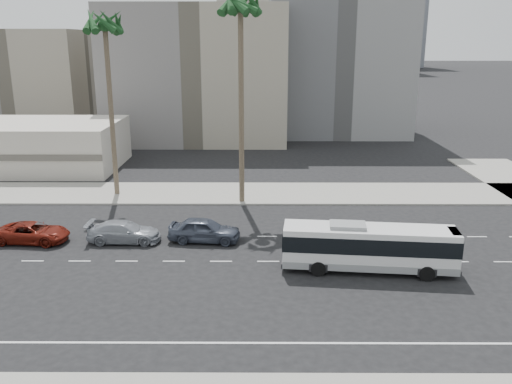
{
  "coord_description": "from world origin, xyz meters",
  "views": [
    {
      "loc": [
        -3.63,
        -31.37,
        13.51
      ],
      "look_at": [
        -3.79,
        4.0,
        3.46
      ],
      "focal_mm": 37.49,
      "sensor_mm": 36.0,
      "label": 1
    }
  ],
  "objects_px": {
    "car_c": "(33,233)",
    "palm_mid": "(105,29)",
    "palm_near": "(241,11)",
    "car_b": "(124,232)",
    "city_bus": "(369,246)",
    "car_a": "(204,230)"
  },
  "relations": [
    {
      "from": "car_a",
      "to": "car_b",
      "type": "bearing_deg",
      "value": 97.16
    },
    {
      "from": "palm_mid",
      "to": "palm_near",
      "type": "bearing_deg",
      "value": -11.32
    },
    {
      "from": "city_bus",
      "to": "car_a",
      "type": "xyz_separation_m",
      "value": [
        -10.43,
        4.85,
        -0.71
      ]
    },
    {
      "from": "car_a",
      "to": "palm_near",
      "type": "xyz_separation_m",
      "value": [
        2.33,
        9.26,
        14.92
      ]
    },
    {
      "from": "car_a",
      "to": "car_b",
      "type": "relative_size",
      "value": 0.98
    },
    {
      "from": "city_bus",
      "to": "car_b",
      "type": "bearing_deg",
      "value": 169.48
    },
    {
      "from": "city_bus",
      "to": "car_a",
      "type": "height_order",
      "value": "city_bus"
    },
    {
      "from": "car_a",
      "to": "car_c",
      "type": "height_order",
      "value": "car_a"
    },
    {
      "from": "car_c",
      "to": "palm_mid",
      "type": "distance_m",
      "value": 18.29
    },
    {
      "from": "car_c",
      "to": "palm_mid",
      "type": "relative_size",
      "value": 0.31
    },
    {
      "from": "car_b",
      "to": "palm_near",
      "type": "bearing_deg",
      "value": -39.35
    },
    {
      "from": "car_c",
      "to": "palm_near",
      "type": "height_order",
      "value": "palm_near"
    },
    {
      "from": "city_bus",
      "to": "palm_mid",
      "type": "distance_m",
      "value": 28.54
    },
    {
      "from": "city_bus",
      "to": "car_b",
      "type": "relative_size",
      "value": 2.08
    },
    {
      "from": "city_bus",
      "to": "car_a",
      "type": "distance_m",
      "value": 11.53
    },
    {
      "from": "city_bus",
      "to": "palm_mid",
      "type": "height_order",
      "value": "palm_mid"
    },
    {
      "from": "car_b",
      "to": "car_c",
      "type": "bearing_deg",
      "value": 91.4
    },
    {
      "from": "car_a",
      "to": "car_c",
      "type": "distance_m",
      "value": 11.91
    },
    {
      "from": "car_b",
      "to": "palm_mid",
      "type": "xyz_separation_m",
      "value": [
        -3.5,
        11.66,
        13.69
      ]
    },
    {
      "from": "car_b",
      "to": "palm_mid",
      "type": "height_order",
      "value": "palm_mid"
    },
    {
      "from": "car_c",
      "to": "palm_mid",
      "type": "bearing_deg",
      "value": -8.61
    },
    {
      "from": "city_bus",
      "to": "palm_near",
      "type": "bearing_deg",
      "value": 125.81
    }
  ]
}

